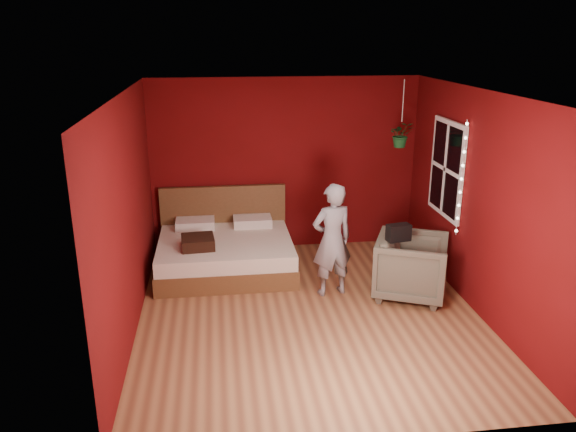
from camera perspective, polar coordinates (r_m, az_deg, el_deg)
name	(u,v)px	position (r m, az deg, el deg)	size (l,w,h in m)	color
floor	(309,313)	(6.84, 2.12, -9.82)	(4.50, 4.50, 0.00)	#9A663D
room_walls	(311,177)	(6.23, 2.30, 3.94)	(4.04, 4.54, 2.62)	#5A090B
window	(446,169)	(7.67, 15.79, 4.62)	(0.05, 0.97, 1.27)	white
fairy_lights	(461,179)	(7.19, 17.21, 3.62)	(0.04, 0.04, 1.45)	silver
bed	(225,250)	(8.00, -6.38, -3.49)	(1.87, 1.59, 1.03)	brown
person	(332,240)	(7.05, 4.49, -2.45)	(0.53, 0.35, 1.46)	gray
armchair	(412,267)	(7.26, 12.44, -5.05)	(0.85, 0.88, 0.80)	#605D4C
handbag	(399,233)	(6.93, 11.17, -1.66)	(0.29, 0.14, 0.20)	black
throw_pillow	(198,242)	(7.58, -9.14, -2.65)	(0.43, 0.43, 0.15)	black
hanging_plant	(401,134)	(8.06, 11.41, 8.12)	(0.34, 0.30, 0.93)	silver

